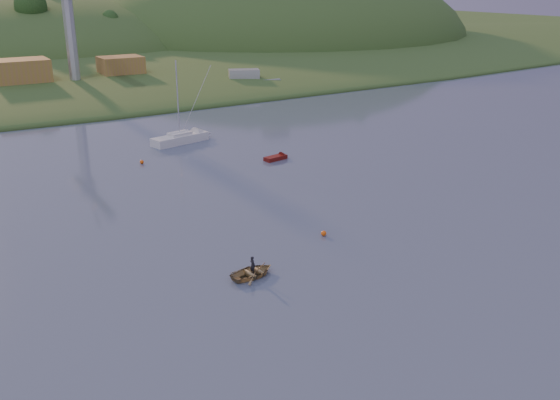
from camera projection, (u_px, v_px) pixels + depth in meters
shore_slope at (26, 68)px, 164.76m from camera, size 640.00×150.00×7.00m
hill_center at (32, 50)px, 205.90m from camera, size 140.00×120.00×36.00m
hill_right at (276, 41)px, 235.30m from camera, size 150.00×130.00×60.00m
hillside_trees at (13, 60)px, 180.87m from camera, size 280.00×50.00×32.00m
wharf at (88, 85)px, 132.16m from camera, size 42.00×16.00×2.40m
shed_west at (20, 71)px, 125.41m from camera, size 11.00×8.00×4.80m
shed_east at (121, 66)px, 136.60m from camera, size 9.00×7.00×4.00m
dock_crane at (69, 7)px, 122.42m from camera, size 3.20×28.00×20.30m
sailboat_far at (180, 138)px, 89.97m from camera, size 8.87×4.41×11.81m
canoe at (253, 272)px, 49.68m from camera, size 4.04×3.10×0.78m
paddler at (253, 268)px, 49.56m from camera, size 0.42×0.59×1.51m
red_tender at (280, 157)px, 82.21m from camera, size 3.87×1.92×1.26m
work_vessel at (244, 81)px, 135.45m from camera, size 16.21×10.79×3.93m
buoy_1 at (324, 233)px, 57.61m from camera, size 0.50×0.50×0.50m
buoy_3 at (142, 162)px, 80.00m from camera, size 0.50×0.50×0.50m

